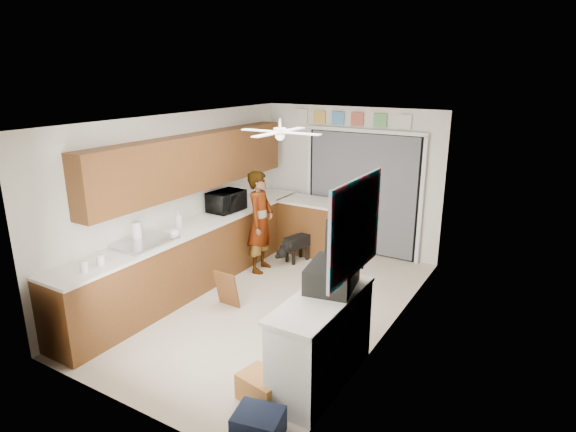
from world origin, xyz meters
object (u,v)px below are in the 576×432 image
at_px(navy_crate, 258,425).
at_px(dog, 297,247).
at_px(soap_bottle, 178,219).
at_px(man, 260,222).
at_px(cup, 175,233).
at_px(paper_towel_roll, 137,232).
at_px(cardboard_box, 262,388).
at_px(microwave, 226,201).
at_px(suitcase, 332,276).

xyz_separation_m(navy_crate, dog, (-1.73, 3.71, 0.12)).
relative_size(soap_bottle, man, 0.18).
height_order(cup, man, man).
bearing_deg(cup, soap_bottle, 123.24).
bearing_deg(navy_crate, dog, 115.03).
relative_size(paper_towel_roll, cardboard_box, 0.60).
bearing_deg(man, soap_bottle, 144.46).
bearing_deg(man, microwave, 94.00).
relative_size(microwave, man, 0.35).
bearing_deg(cardboard_box, man, 124.01).
height_order(cup, cardboard_box, cup).
bearing_deg(microwave, suitcase, -119.88).
distance_m(soap_bottle, paper_towel_roll, 0.66).
relative_size(cup, navy_crate, 0.32).
distance_m(navy_crate, man, 3.76).
bearing_deg(microwave, soap_bottle, -178.09).
distance_m(cardboard_box, navy_crate, 0.50).
bearing_deg(man, paper_towel_roll, 149.15).
bearing_deg(suitcase, man, 128.56).
relative_size(cup, cardboard_box, 0.30).
relative_size(cardboard_box, navy_crate, 1.06).
height_order(soap_bottle, man, man).
distance_m(navy_crate, dog, 4.09).
height_order(cup, suitcase, suitcase).
relative_size(man, dog, 2.56).
xyz_separation_m(cup, dog, (0.69, 2.11, -0.74)).
height_order(microwave, suitcase, microwave).
bearing_deg(navy_crate, cardboard_box, 120.08).
relative_size(soap_bottle, cardboard_box, 0.66).
bearing_deg(suitcase, paper_towel_roll, 170.28).
height_order(paper_towel_roll, cardboard_box, paper_towel_roll).
distance_m(microwave, man, 0.63).
height_order(cup, paper_towel_roll, paper_towel_roll).
xyz_separation_m(cup, navy_crate, (2.42, -1.60, -0.87)).
xyz_separation_m(soap_bottle, suitcase, (2.66, -0.61, -0.01)).
bearing_deg(suitcase, navy_crate, -103.78).
bearing_deg(suitcase, cardboard_box, -121.69).
bearing_deg(soap_bottle, microwave, 89.48).
relative_size(soap_bottle, cup, 2.17).
distance_m(microwave, cup, 1.35).
height_order(cup, navy_crate, cup).
relative_size(cup, suitcase, 0.22).
bearing_deg(cup, navy_crate, -33.51).
bearing_deg(dog, microwave, -121.46).
bearing_deg(cardboard_box, cup, 151.66).
bearing_deg(suitcase, dog, 115.77).
distance_m(soap_bottle, cup, 0.33).
bearing_deg(navy_crate, man, 123.48).
height_order(suitcase, man, man).
distance_m(cardboard_box, man, 3.27).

